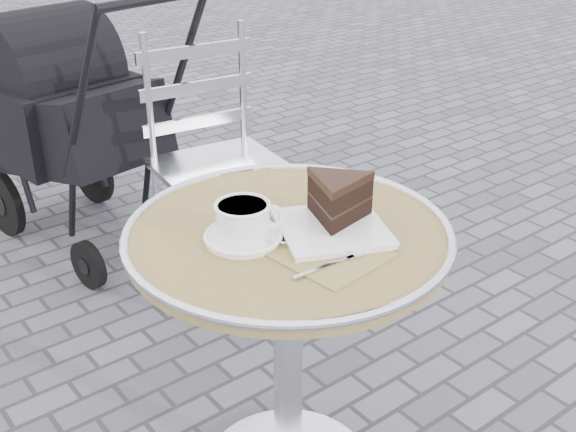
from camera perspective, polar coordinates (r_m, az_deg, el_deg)
cafe_table at (r=1.64m, az=0.01°, el=-6.19°), size 0.72×0.72×0.74m
cappuccino_set at (r=1.51m, az=-3.51°, el=-0.65°), size 0.17×0.18×0.08m
cake_plate_set at (r=1.55m, az=3.84°, el=0.84°), size 0.35×0.32×0.12m
bistro_chair at (r=2.55m, az=-6.29°, el=6.47°), size 0.47×0.47×0.94m
baby_stroller at (r=3.01m, az=-16.86°, el=6.72°), size 0.62×1.09×1.07m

